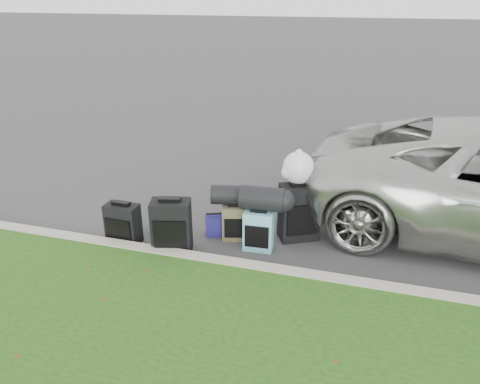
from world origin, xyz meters
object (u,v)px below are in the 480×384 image
(suitcase_teal, at_px, (259,231))
(suitcase_large_black_right, at_px, (299,212))
(suitcase_large_black_left, at_px, (171,227))
(suitcase_small_black, at_px, (123,224))
(tote_navy, at_px, (215,225))
(suitcase_olive, at_px, (236,223))
(tote_green, at_px, (161,222))

(suitcase_teal, bearing_deg, suitcase_large_black_right, 41.43)
(suitcase_large_black_left, height_order, suitcase_teal, suitcase_large_black_left)
(suitcase_small_black, relative_size, suitcase_large_black_right, 0.71)
(suitcase_large_black_left, relative_size, tote_navy, 2.55)
(suitcase_small_black, bearing_deg, suitcase_olive, 21.19)
(suitcase_olive, xyz_separation_m, tote_navy, (-0.32, 0.04, -0.11))
(suitcase_small_black, xyz_separation_m, tote_green, (0.36, 0.43, -0.14))
(tote_green, bearing_deg, suitcase_large_black_right, -10.33)
(tote_green, xyz_separation_m, tote_navy, (0.78, 0.14, -0.00))
(suitcase_olive, height_order, suitcase_teal, suitcase_teal)
(suitcase_large_black_left, bearing_deg, suitcase_large_black_right, 13.79)
(suitcase_large_black_right, distance_m, tote_green, 1.99)
(suitcase_olive, relative_size, tote_green, 1.70)
(suitcase_olive, bearing_deg, suitcase_small_black, -175.15)
(suitcase_olive, relative_size, suitcase_teal, 0.91)
(suitcase_olive, distance_m, tote_green, 1.10)
(suitcase_large_black_left, relative_size, suitcase_teal, 1.33)
(suitcase_small_black, distance_m, tote_navy, 1.28)
(suitcase_large_black_left, bearing_deg, tote_green, 114.92)
(suitcase_large_black_left, height_order, suitcase_olive, suitcase_large_black_left)
(suitcase_small_black, bearing_deg, tote_navy, 27.71)
(suitcase_small_black, relative_size, suitcase_olive, 1.12)
(suitcase_large_black_left, xyz_separation_m, tote_green, (-0.39, 0.46, -0.22))
(suitcase_small_black, height_order, suitcase_teal, suitcase_small_black)
(suitcase_large_black_right, bearing_deg, tote_green, 163.49)
(suitcase_small_black, bearing_deg, suitcase_teal, 11.77)
(suitcase_small_black, relative_size, suitcase_teal, 1.02)
(tote_green, distance_m, tote_navy, 0.79)
(suitcase_small_black, bearing_deg, tote_green, 51.01)
(suitcase_small_black, relative_size, suitcase_large_black_left, 0.77)
(tote_navy, bearing_deg, suitcase_large_black_left, -144.89)
(suitcase_teal, xyz_separation_m, tote_green, (-1.47, 0.08, -0.13))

